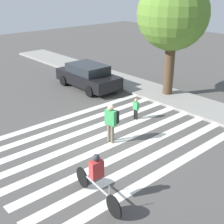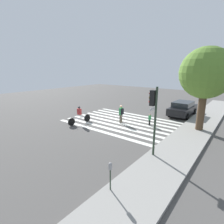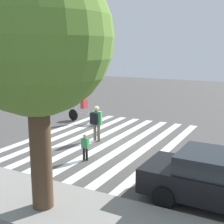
{
  "view_description": "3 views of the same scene",
  "coord_description": "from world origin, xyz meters",
  "px_view_note": "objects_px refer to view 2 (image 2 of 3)",
  "views": [
    {
      "loc": [
        8.98,
        -7.55,
        6.31
      ],
      "look_at": [
        0.34,
        0.14,
        1.41
      ],
      "focal_mm": 50.0,
      "sensor_mm": 36.0,
      "label": 1
    },
    {
      "loc": [
        13.14,
        9.19,
        4.97
      ],
      "look_at": [
        0.86,
        -0.42,
        1.07
      ],
      "focal_mm": 28.0,
      "sensor_mm": 36.0,
      "label": 2
    },
    {
      "loc": [
        -7.24,
        12.48,
        4.41
      ],
      "look_at": [
        -0.53,
        0.03,
        1.47
      ],
      "focal_mm": 50.0,
      "sensor_mm": 36.0,
      "label": 3
    }
  ],
  "objects_px": {
    "pedestrian_adult_yellow_jacket": "(121,113)",
    "pedestrian_child_with_backpack": "(150,119)",
    "car_parked_dark_suv": "(183,108)",
    "parking_meter": "(110,170)",
    "cyclist_mid_street": "(79,115)",
    "traffic_light": "(154,109)",
    "street_tree": "(206,74)"
  },
  "relations": [
    {
      "from": "pedestrian_adult_yellow_jacket",
      "to": "pedestrian_child_with_backpack",
      "type": "height_order",
      "value": "pedestrian_adult_yellow_jacket"
    },
    {
      "from": "parking_meter",
      "to": "pedestrian_child_with_backpack",
      "type": "height_order",
      "value": "parking_meter"
    },
    {
      "from": "traffic_light",
      "to": "cyclist_mid_street",
      "type": "bearing_deg",
      "value": -101.6
    },
    {
      "from": "parking_meter",
      "to": "cyclist_mid_street",
      "type": "distance_m",
      "value": 9.71
    },
    {
      "from": "parking_meter",
      "to": "street_tree",
      "type": "relative_size",
      "value": 0.21
    },
    {
      "from": "pedestrian_adult_yellow_jacket",
      "to": "car_parked_dark_suv",
      "type": "xyz_separation_m",
      "value": [
        -6.38,
        3.67,
        -0.22
      ]
    },
    {
      "from": "street_tree",
      "to": "cyclist_mid_street",
      "type": "distance_m",
      "value": 10.94
    },
    {
      "from": "street_tree",
      "to": "pedestrian_adult_yellow_jacket",
      "type": "relative_size",
      "value": 3.89
    },
    {
      "from": "traffic_light",
      "to": "pedestrian_adult_yellow_jacket",
      "type": "relative_size",
      "value": 2.38
    },
    {
      "from": "pedestrian_child_with_backpack",
      "to": "cyclist_mid_street",
      "type": "height_order",
      "value": "cyclist_mid_street"
    },
    {
      "from": "parking_meter",
      "to": "car_parked_dark_suv",
      "type": "relative_size",
      "value": 0.3
    },
    {
      "from": "pedestrian_adult_yellow_jacket",
      "to": "pedestrian_child_with_backpack",
      "type": "xyz_separation_m",
      "value": [
        -0.97,
        2.44,
        -0.39
      ]
    },
    {
      "from": "pedestrian_adult_yellow_jacket",
      "to": "car_parked_dark_suv",
      "type": "relative_size",
      "value": 0.37
    },
    {
      "from": "car_parked_dark_suv",
      "to": "pedestrian_adult_yellow_jacket",
      "type": "bearing_deg",
      "value": -29.05
    },
    {
      "from": "car_parked_dark_suv",
      "to": "parking_meter",
      "type": "bearing_deg",
      "value": 6.68
    },
    {
      "from": "parking_meter",
      "to": "cyclist_mid_street",
      "type": "height_order",
      "value": "cyclist_mid_street"
    },
    {
      "from": "pedestrian_child_with_backpack",
      "to": "cyclist_mid_street",
      "type": "bearing_deg",
      "value": -55.64
    },
    {
      "from": "street_tree",
      "to": "car_parked_dark_suv",
      "type": "bearing_deg",
      "value": -148.51
    },
    {
      "from": "cyclist_mid_street",
      "to": "parking_meter",
      "type": "bearing_deg",
      "value": 61.62
    },
    {
      "from": "street_tree",
      "to": "cyclist_mid_street",
      "type": "bearing_deg",
      "value": -62.93
    },
    {
      "from": "traffic_light",
      "to": "car_parked_dark_suv",
      "type": "xyz_separation_m",
      "value": [
        -10.58,
        -1.41,
        -2.06
      ]
    },
    {
      "from": "parking_meter",
      "to": "cyclist_mid_street",
      "type": "relative_size",
      "value": 0.56
    },
    {
      "from": "cyclist_mid_street",
      "to": "pedestrian_adult_yellow_jacket",
      "type": "bearing_deg",
      "value": 137.89
    },
    {
      "from": "traffic_light",
      "to": "car_parked_dark_suv",
      "type": "height_order",
      "value": "traffic_light"
    },
    {
      "from": "pedestrian_adult_yellow_jacket",
      "to": "car_parked_dark_suv",
      "type": "height_order",
      "value": "pedestrian_adult_yellow_jacket"
    },
    {
      "from": "pedestrian_adult_yellow_jacket",
      "to": "parking_meter",
      "type": "bearing_deg",
      "value": -160.36
    },
    {
      "from": "traffic_light",
      "to": "street_tree",
      "type": "relative_size",
      "value": 0.61
    },
    {
      "from": "pedestrian_child_with_backpack",
      "to": "street_tree",
      "type": "bearing_deg",
      "value": 107.23
    },
    {
      "from": "parking_meter",
      "to": "pedestrian_adult_yellow_jacket",
      "type": "bearing_deg",
      "value": -147.5
    },
    {
      "from": "traffic_light",
      "to": "parking_meter",
      "type": "xyz_separation_m",
      "value": [
        3.86,
        0.06,
        -1.82
      ]
    },
    {
      "from": "pedestrian_child_with_backpack",
      "to": "cyclist_mid_street",
      "type": "distance_m",
      "value": 6.39
    },
    {
      "from": "car_parked_dark_suv",
      "to": "traffic_light",
      "type": "bearing_deg",
      "value": 8.48
    }
  ]
}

